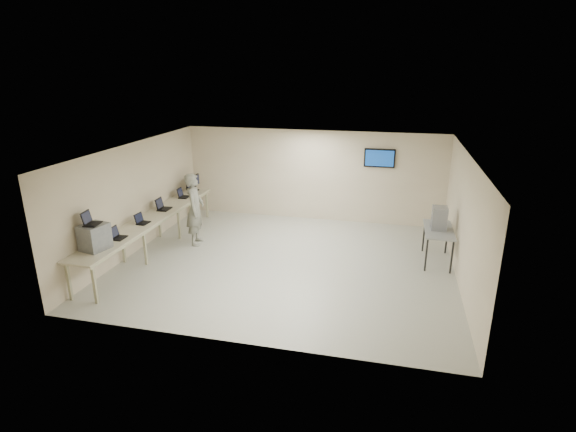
% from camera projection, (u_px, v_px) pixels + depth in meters
% --- Properties ---
extents(room, '(8.01, 7.01, 2.81)m').
position_uv_depth(room, '(288.00, 208.00, 10.70)').
color(room, '#B1B2A0').
rests_on(room, ground).
extents(workbench, '(0.76, 6.00, 0.90)m').
position_uv_depth(workbench, '(152.00, 220.00, 11.63)').
color(workbench, beige).
rests_on(workbench, ground).
extents(equipment_box, '(0.57, 0.62, 0.55)m').
position_uv_depth(equipment_box, '(95.00, 237.00, 9.51)').
color(equipment_box, gray).
rests_on(equipment_box, workbench).
extents(laptop_on_box, '(0.35, 0.40, 0.28)m').
position_uv_depth(laptop_on_box, '(90.00, 221.00, 9.41)').
color(laptop_on_box, black).
rests_on(laptop_on_box, equipment_box).
extents(laptop_0, '(0.30, 0.36, 0.27)m').
position_uv_depth(laptop_0, '(117.00, 235.00, 10.18)').
color(laptop_0, black).
rests_on(laptop_0, workbench).
extents(laptop_1, '(0.29, 0.34, 0.26)m').
position_uv_depth(laptop_1, '(141.00, 221.00, 11.15)').
color(laptop_1, black).
rests_on(laptop_1, workbench).
extents(laptop_2, '(0.34, 0.41, 0.31)m').
position_uv_depth(laptop_2, '(162.00, 207.00, 12.24)').
color(laptop_2, black).
rests_on(laptop_2, workbench).
extents(laptop_3, '(0.32, 0.38, 0.28)m').
position_uv_depth(laptop_3, '(182.00, 195.00, 13.37)').
color(laptop_3, black).
rests_on(laptop_3, workbench).
extents(monitor_near, '(0.21, 0.48, 0.48)m').
position_uv_depth(monitor_near, '(190.00, 184.00, 13.73)').
color(monitor_near, black).
rests_on(monitor_near, workbench).
extents(monitor_far, '(0.22, 0.49, 0.49)m').
position_uv_depth(monitor_far, '(195.00, 181.00, 14.06)').
color(monitor_far, black).
rests_on(monitor_far, workbench).
extents(soldier, '(0.60, 0.79, 1.95)m').
position_uv_depth(soldier, '(195.00, 209.00, 12.01)').
color(soldier, '#57594D').
rests_on(soldier, ground).
extents(side_table, '(0.67, 1.44, 0.86)m').
position_uv_depth(side_table, '(439.00, 232.00, 10.91)').
color(side_table, gray).
rests_on(side_table, ground).
extents(storage_bins, '(0.35, 0.39, 0.55)m').
position_uv_depth(storage_bins, '(439.00, 218.00, 10.81)').
color(storage_bins, '#979BA4').
rests_on(storage_bins, side_table).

